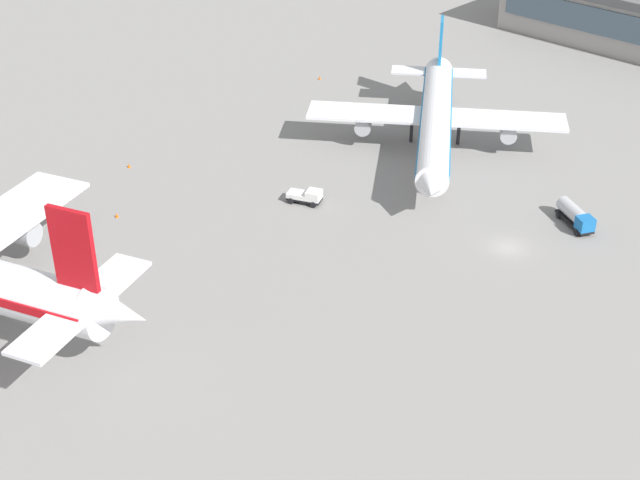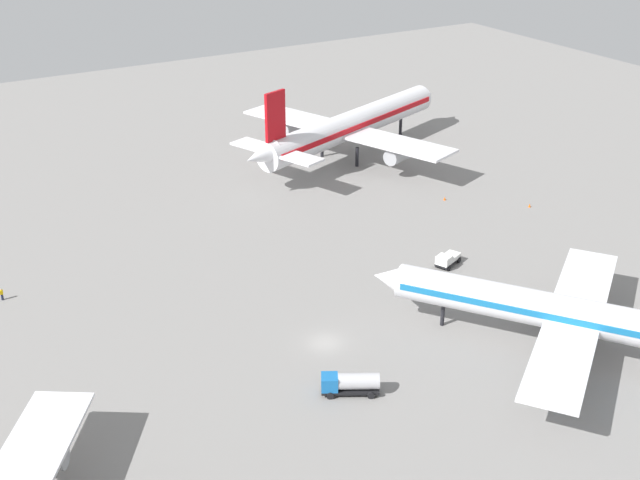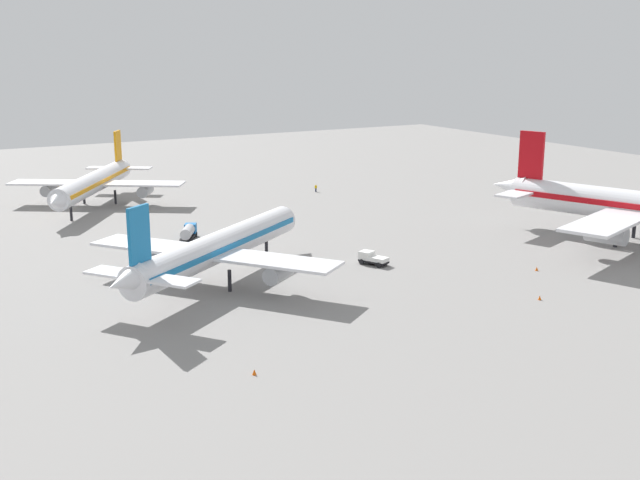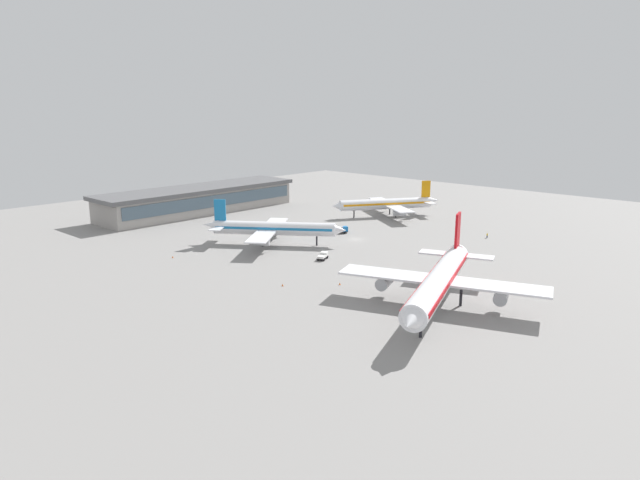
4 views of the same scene
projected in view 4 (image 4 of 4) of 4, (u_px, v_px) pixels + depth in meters
ground at (356, 239)px, 183.82m from camera, size 288.00×288.00×0.00m
terminal_building at (199, 199)px, 229.84m from camera, size 86.08×21.44×10.46m
airplane_at_gate at (440, 280)px, 120.08m from camera, size 54.63×44.97×17.23m
airplane_taxiing at (273, 228)px, 176.47m from camera, size 33.28×39.34×13.98m
airplane_distant at (387, 204)px, 221.57m from camera, size 39.32×33.10×13.61m
fuel_truck at (338, 229)px, 192.17m from camera, size 6.42×4.76×2.50m
pushback_tractor at (323, 256)px, 159.98m from camera, size 4.79×3.57×1.90m
ground_crew_worker at (487, 235)px, 185.76m from camera, size 0.53×0.53×1.67m
safety_cone_near_gate at (173, 257)px, 161.43m from camera, size 0.44×0.44×0.60m
safety_cone_mid_apron at (283, 285)px, 136.06m from camera, size 0.44×0.44×0.60m
safety_cone_far_side at (340, 284)px, 137.07m from camera, size 0.44×0.44×0.60m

